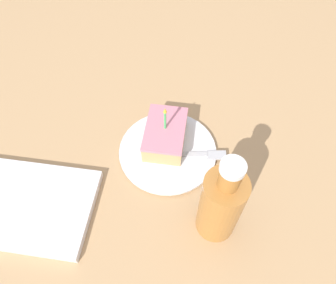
# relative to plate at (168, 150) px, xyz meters

# --- Properties ---
(ground_plane) EXTENTS (2.40, 2.40, 0.04)m
(ground_plane) POSITION_rel_plate_xyz_m (-0.02, 0.00, -0.03)
(ground_plane) COLOR tan
(ground_plane) RESTS_ON ground
(plate) EXTENTS (0.23, 0.23, 0.01)m
(plate) POSITION_rel_plate_xyz_m (0.00, 0.00, 0.00)
(plate) COLOR silver
(plate) RESTS_ON ground_plane
(cake_slice) EXTENTS (0.09, 0.14, 0.12)m
(cake_slice) POSITION_rel_plate_xyz_m (0.01, -0.02, 0.03)
(cake_slice) COLOR tan
(cake_slice) RESTS_ON plate
(fork) EXTENTS (0.19, 0.05, 0.00)m
(fork) POSITION_rel_plate_xyz_m (-0.06, 0.01, 0.01)
(fork) COLOR #B2B2B7
(fork) RESTS_ON plate
(bottle) EXTENTS (0.08, 0.08, 0.24)m
(bottle) POSITION_rel_plate_xyz_m (-0.12, 0.17, 0.09)
(bottle) COLOR #B27233
(bottle) RESTS_ON ground_plane
(marble_board) EXTENTS (0.31, 0.20, 0.02)m
(marble_board) POSITION_rel_plate_xyz_m (0.30, 0.19, 0.00)
(marble_board) COLOR silver
(marble_board) RESTS_ON ground_plane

